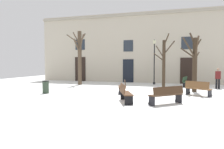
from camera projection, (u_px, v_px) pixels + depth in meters
ground_plane at (106, 91)px, 15.29m from camera, size 32.55×32.55×0.00m
building_facade at (130, 47)px, 22.57m from camera, size 20.34×0.60×7.17m
tree_center at (80, 56)px, 19.98m from camera, size 1.89×2.29×4.90m
tree_foreground at (164, 62)px, 16.99m from camera, size 1.72×1.95×4.17m
tree_left_of_center at (194, 61)px, 14.96m from camera, size 1.44×2.10×4.21m
streetlamp at (154, 57)px, 20.32m from camera, size 0.30×0.30×4.22m
litter_bin at (46, 87)px, 14.32m from camera, size 0.44×0.44×0.83m
bench_facing_shops at (187, 82)px, 18.39m from camera, size 0.81×1.66×0.85m
bench_near_lamp at (125, 93)px, 11.09m from camera, size 1.08×1.76×0.93m
bench_back_to_back_left at (167, 95)px, 10.47m from camera, size 1.62×1.60×0.89m
bench_by_litter_bin at (198, 88)px, 13.25m from camera, size 1.54×1.21×0.90m
bench_near_center_tree at (123, 87)px, 14.48m from camera, size 0.91×1.74×0.85m
person_by_shop_door at (218, 77)px, 16.80m from camera, size 0.39×0.24×1.61m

